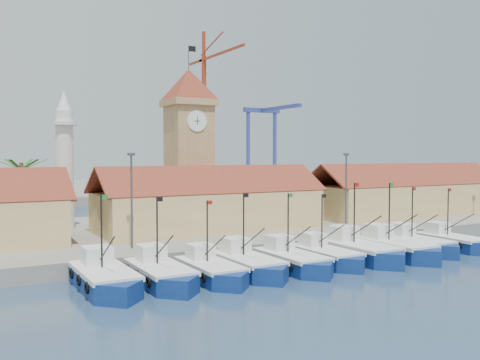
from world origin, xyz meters
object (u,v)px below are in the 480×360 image
minaret (65,160)px  clock_tower (189,142)px  boat_0 (105,280)px  boat_5 (327,257)px

minaret → clock_tower: bearing=-7.6°
boat_0 → minaret: 26.34m
clock_tower → boat_5: bearing=-80.3°
minaret → boat_5: bearing=-53.1°
clock_tower → minaret: (-15.00, 2.00, -2.23)m
boat_0 → boat_5: 20.84m
boat_5 → boat_0: bearing=178.5°
boat_0 → minaret: size_ratio=0.63×
boat_5 → minaret: size_ratio=0.57×
boat_0 → clock_tower: (16.87, 22.70, 11.16)m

